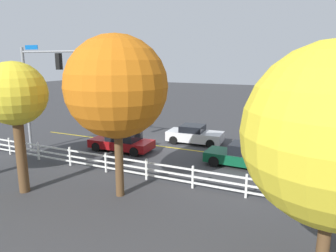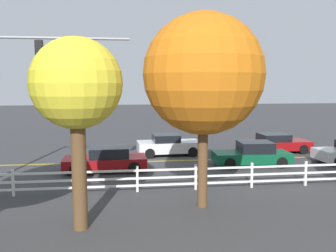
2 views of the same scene
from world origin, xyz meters
name	(u,v)px [view 1 (image 1 of 2)]	position (x,y,z in m)	size (l,w,h in m)	color
ground_plane	(151,145)	(0.00, 0.00, 0.00)	(120.00, 120.00, 0.00)	#38383A
lane_center_stripe	(202,152)	(-4.00, 0.00, 0.00)	(28.00, 0.16, 0.01)	gold
signal_assembly	(48,79)	(4.82, 4.76, 5.01)	(7.20, 0.38, 7.14)	gray
car_0	(301,147)	(-10.24, -1.82, 0.63)	(4.56, 2.15, 1.30)	maroon
car_1	(244,156)	(-7.21, 1.83, 0.66)	(4.43, 1.96, 1.40)	#0C4C2D
car_3	(195,135)	(-2.78, -1.85, 0.67)	(4.24, 2.17, 1.39)	silver
car_4	(122,142)	(1.12, 2.11, 0.64)	(4.47, 2.09, 1.32)	maroon
white_rail_fence	(146,169)	(-3.00, 6.07, 0.60)	(26.10, 0.10, 1.15)	white
tree_0	(117,87)	(-2.81, 8.27, 5.05)	(4.52, 4.52, 7.33)	brown
tree_2	(336,135)	(-11.18, 10.68, 4.32)	(4.87, 4.87, 6.77)	brown
tree_3	(15,96)	(1.60, 9.86, 4.63)	(2.88, 2.88, 6.17)	brown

